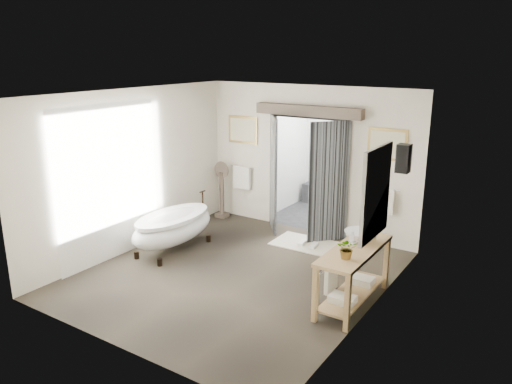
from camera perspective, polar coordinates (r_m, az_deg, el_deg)
ground_plane at (r=8.27m, az=-2.30°, el=-9.32°), size 5.00×5.00×0.00m
room_shell at (r=7.59m, az=-3.24°, el=3.20°), size 4.52×5.02×2.91m
shower_room at (r=11.29m, az=9.45°, el=2.26°), size 2.22×2.01×2.51m
back_wall_dressing at (r=9.67m, az=5.58°, el=4.12°), size 3.82×0.72×2.52m
clawfoot_tub at (r=9.16m, az=-9.46°, el=-3.93°), size 0.84×1.88×0.92m
vanity at (r=7.29m, az=10.87°, el=-8.87°), size 0.57×1.60×0.85m
pedestal_mirror at (r=10.84m, az=-3.93°, el=-0.15°), size 0.37×0.24×1.24m
rug at (r=9.51m, az=5.67°, el=-5.88°), size 1.22×0.82×0.01m
slippers at (r=9.41m, az=5.98°, el=-5.92°), size 0.37×0.27×0.05m
basin at (r=7.42m, az=11.78°, el=-4.93°), size 0.58×0.58×0.16m
plant at (r=6.74m, az=10.39°, el=-6.36°), size 0.33×0.31×0.30m
soap_bottle_a at (r=7.26m, az=11.04°, el=-5.20°), size 0.11×0.11×0.19m
soap_bottle_b at (r=7.73m, az=12.69°, el=-4.06°), size 0.17×0.17×0.17m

